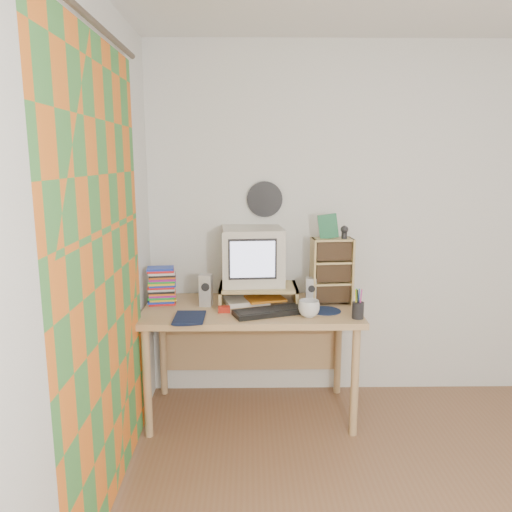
{
  "coord_description": "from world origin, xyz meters",
  "views": [
    {
      "loc": [
        -1.04,
        -1.77,
        1.71
      ],
      "look_at": [
        -1.0,
        1.33,
        1.1
      ],
      "focal_mm": 35.0,
      "sensor_mm": 36.0,
      "label": 1
    }
  ],
  "objects_px": {
    "mug": "(309,309)",
    "crt_monitor": "(252,256)",
    "keyboard": "(271,312)",
    "cd_rack": "(332,271)",
    "diary": "(174,316)",
    "desk": "(251,324)",
    "dvd_stack": "(162,286)"
  },
  "relations": [
    {
      "from": "mug",
      "to": "crt_monitor",
      "type": "bearing_deg",
      "value": 134.07
    },
    {
      "from": "keyboard",
      "to": "mug",
      "type": "distance_m",
      "value": 0.24
    },
    {
      "from": "cd_rack",
      "to": "diary",
      "type": "xyz_separation_m",
      "value": [
        -1.01,
        -0.34,
        -0.2
      ]
    },
    {
      "from": "desk",
      "to": "cd_rack",
      "type": "distance_m",
      "value": 0.65
    },
    {
      "from": "cd_rack",
      "to": "diary",
      "type": "relative_size",
      "value": 1.97
    },
    {
      "from": "crt_monitor",
      "to": "keyboard",
      "type": "distance_m",
      "value": 0.44
    },
    {
      "from": "cd_rack",
      "to": "mug",
      "type": "distance_m",
      "value": 0.38
    },
    {
      "from": "dvd_stack",
      "to": "cd_rack",
      "type": "xyz_separation_m",
      "value": [
        1.13,
        -0.01,
        0.1
      ]
    },
    {
      "from": "cd_rack",
      "to": "keyboard",
      "type": "bearing_deg",
      "value": -155.62
    },
    {
      "from": "crt_monitor",
      "to": "diary",
      "type": "height_order",
      "value": "crt_monitor"
    },
    {
      "from": "diary",
      "to": "dvd_stack",
      "type": "bearing_deg",
      "value": 110.18
    },
    {
      "from": "keyboard",
      "to": "dvd_stack",
      "type": "distance_m",
      "value": 0.77
    },
    {
      "from": "cd_rack",
      "to": "mug",
      "type": "relative_size",
      "value": 3.35
    },
    {
      "from": "keyboard",
      "to": "dvd_stack",
      "type": "xyz_separation_m",
      "value": [
        -0.72,
        0.25,
        0.11
      ]
    },
    {
      "from": "keyboard",
      "to": "dvd_stack",
      "type": "bearing_deg",
      "value": 141.84
    },
    {
      "from": "desk",
      "to": "keyboard",
      "type": "xyz_separation_m",
      "value": [
        0.13,
        -0.21,
        0.15
      ]
    },
    {
      "from": "mug",
      "to": "diary",
      "type": "xyz_separation_m",
      "value": [
        -0.82,
        -0.05,
        -0.03
      ]
    },
    {
      "from": "desk",
      "to": "mug",
      "type": "height_order",
      "value": "mug"
    },
    {
      "from": "crt_monitor",
      "to": "mug",
      "type": "distance_m",
      "value": 0.56
    },
    {
      "from": "desk",
      "to": "crt_monitor",
      "type": "height_order",
      "value": "crt_monitor"
    },
    {
      "from": "dvd_stack",
      "to": "desk",
      "type": "bearing_deg",
      "value": -10.88
    },
    {
      "from": "diary",
      "to": "cd_rack",
      "type": "bearing_deg",
      "value": 18.62
    },
    {
      "from": "desk",
      "to": "keyboard",
      "type": "distance_m",
      "value": 0.29
    },
    {
      "from": "dvd_stack",
      "to": "diary",
      "type": "relative_size",
      "value": 1.1
    },
    {
      "from": "crt_monitor",
      "to": "keyboard",
      "type": "xyz_separation_m",
      "value": [
        0.11,
        -0.3,
        -0.3
      ]
    },
    {
      "from": "desk",
      "to": "mug",
      "type": "bearing_deg",
      "value": -37.06
    },
    {
      "from": "keyboard",
      "to": "mug",
      "type": "height_order",
      "value": "mug"
    },
    {
      "from": "mug",
      "to": "diary",
      "type": "distance_m",
      "value": 0.83
    },
    {
      "from": "dvd_stack",
      "to": "mug",
      "type": "distance_m",
      "value": 1.0
    },
    {
      "from": "mug",
      "to": "desk",
      "type": "bearing_deg",
      "value": 142.94
    },
    {
      "from": "keyboard",
      "to": "diary",
      "type": "distance_m",
      "value": 0.6
    },
    {
      "from": "crt_monitor",
      "to": "dvd_stack",
      "type": "relative_size",
      "value": 1.62
    }
  ]
}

